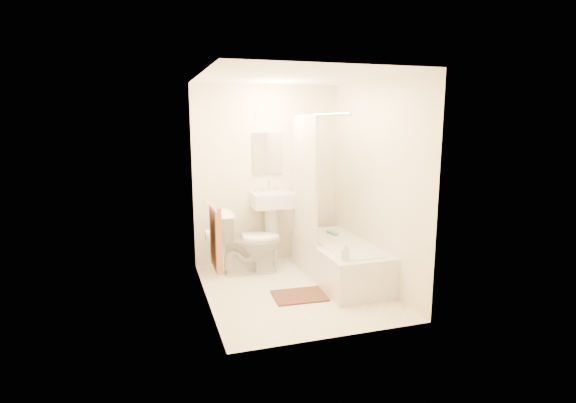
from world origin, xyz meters
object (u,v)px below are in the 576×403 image
object	(u,v)px
soap_bottle	(346,251)
bath_mat	(299,296)
toilet	(250,242)
bathtub	(339,261)
sink	(272,225)

from	to	relation	value
soap_bottle	bath_mat	bearing A→B (deg)	151.70
toilet	bath_mat	xyz separation A→B (m)	(0.34, -0.97, -0.39)
bath_mat	soap_bottle	bearing A→B (deg)	-28.30
bathtub	bath_mat	bearing A→B (deg)	-148.24
bath_mat	soap_bottle	distance (m)	0.74
bath_mat	soap_bottle	size ratio (longest dim) A/B	3.01
toilet	bath_mat	bearing A→B (deg)	-158.10
bathtub	soap_bottle	world-z (taller)	soap_bottle
toilet	soap_bottle	bearing A→B (deg)	-144.47
sink	soap_bottle	xyz separation A→B (m)	(0.40, -1.50, 0.02)
sink	soap_bottle	size ratio (longest dim) A/B	5.56
bath_mat	soap_bottle	xyz separation A→B (m)	(0.44, -0.24, 0.54)
bathtub	soap_bottle	distance (m)	0.75
sink	toilet	bearing A→B (deg)	-142.85
toilet	soap_bottle	distance (m)	1.45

